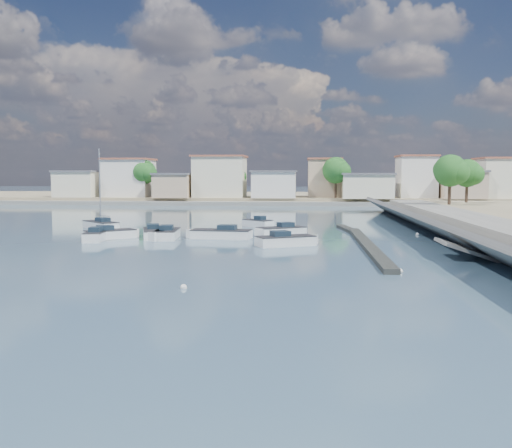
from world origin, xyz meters
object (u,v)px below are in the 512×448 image
(motorboat_h, at_px, (289,241))
(motorboat_a, at_px, (97,236))
(motorboat_b, at_px, (113,234))
(motorboat_f, at_px, (256,224))
(motorboat_c, at_px, (218,234))
(motorboat_e, at_px, (168,234))
(sailboat, at_px, (100,225))
(motorboat_d, at_px, (279,232))
(motorboat_g, at_px, (153,234))

(motorboat_h, bearing_deg, motorboat_a, 172.12)
(motorboat_b, relative_size, motorboat_f, 1.25)
(motorboat_a, height_order, motorboat_c, same)
(motorboat_b, xyz_separation_m, motorboat_f, (12.45, 12.92, 0.00))
(motorboat_c, xyz_separation_m, motorboat_e, (-4.81, -0.10, -0.00))
(sailboat, bearing_deg, motorboat_c, -29.91)
(motorboat_h, xyz_separation_m, sailboat, (-21.17, 13.26, 0.04))
(motorboat_d, distance_m, motorboat_g, 12.13)
(motorboat_f, relative_size, sailboat, 0.42)
(motorboat_a, bearing_deg, motorboat_b, 58.73)
(motorboat_b, bearing_deg, motorboat_c, 5.80)
(motorboat_e, distance_m, sailboat, 12.82)
(motorboat_b, xyz_separation_m, sailboat, (-4.64, 9.32, 0.04))
(motorboat_a, xyz_separation_m, motorboat_f, (13.37, 14.44, -0.00))
(motorboat_h, height_order, sailboat, sailboat)
(motorboat_a, relative_size, motorboat_b, 0.96)
(motorboat_a, bearing_deg, motorboat_e, 22.10)
(motorboat_f, bearing_deg, motorboat_b, -133.94)
(motorboat_a, xyz_separation_m, motorboat_b, (0.92, 1.52, -0.00))
(motorboat_d, relative_size, sailboat, 0.57)
(motorboat_b, bearing_deg, motorboat_a, -121.27)
(motorboat_c, distance_m, motorboat_d, 6.27)
(motorboat_g, bearing_deg, motorboat_c, 4.14)
(motorboat_a, bearing_deg, motorboat_g, 24.04)
(motorboat_e, bearing_deg, sailboat, 138.90)
(motorboat_d, height_order, motorboat_h, same)
(motorboat_g, bearing_deg, motorboat_f, 54.82)
(motorboat_g, relative_size, motorboat_h, 1.00)
(motorboat_c, xyz_separation_m, motorboat_h, (6.71, -4.93, -0.00))
(motorboat_a, height_order, motorboat_h, same)
(motorboat_a, height_order, motorboat_e, same)
(motorboat_c, distance_m, motorboat_g, 6.11)
(motorboat_f, height_order, sailboat, sailboat)
(motorboat_a, relative_size, motorboat_c, 0.72)
(motorboat_f, distance_m, motorboat_h, 17.34)
(sailboat, bearing_deg, motorboat_d, -15.20)
(motorboat_d, bearing_deg, sailboat, 164.80)
(motorboat_a, bearing_deg, motorboat_f, 47.20)
(motorboat_h, bearing_deg, motorboat_d, 98.26)
(motorboat_e, xyz_separation_m, motorboat_h, (11.51, -4.83, 0.00))
(motorboat_b, bearing_deg, motorboat_e, 10.09)
(motorboat_c, distance_m, motorboat_e, 4.81)
(motorboat_d, bearing_deg, motorboat_g, -164.12)
(motorboat_e, bearing_deg, motorboat_f, 58.30)
(motorboat_h, relative_size, sailboat, 0.60)
(motorboat_c, relative_size, motorboat_h, 1.17)
(motorboat_c, height_order, motorboat_g, same)
(motorboat_f, distance_m, sailboat, 17.46)
(motorboat_a, bearing_deg, sailboat, 108.93)
(motorboat_b, xyz_separation_m, motorboat_d, (15.40, 3.87, -0.00))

